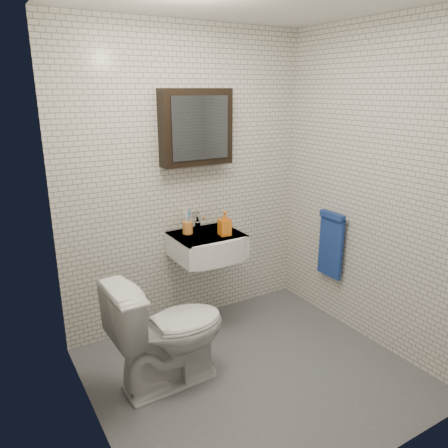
# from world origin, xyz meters

# --- Properties ---
(ground) EXTENTS (2.20, 2.00, 0.01)m
(ground) POSITION_xyz_m (0.00, 0.00, 0.01)
(ground) COLOR #505258
(ground) RESTS_ON ground
(room_shell) EXTENTS (2.22, 2.02, 2.51)m
(room_shell) POSITION_xyz_m (0.00, 0.00, 1.47)
(room_shell) COLOR silver
(room_shell) RESTS_ON ground
(washbasin) EXTENTS (0.55, 0.50, 0.20)m
(washbasin) POSITION_xyz_m (0.05, 0.73, 0.76)
(washbasin) COLOR white
(washbasin) RESTS_ON room_shell
(faucet) EXTENTS (0.06, 0.20, 0.15)m
(faucet) POSITION_xyz_m (0.05, 0.93, 0.92)
(faucet) COLOR silver
(faucet) RESTS_ON washbasin
(mirror_cabinet) EXTENTS (0.60, 0.15, 0.60)m
(mirror_cabinet) POSITION_xyz_m (0.05, 0.93, 1.70)
(mirror_cabinet) COLOR black
(mirror_cabinet) RESTS_ON room_shell
(towel_rail) EXTENTS (0.09, 0.30, 0.58)m
(towel_rail) POSITION_xyz_m (1.04, 0.35, 0.72)
(towel_rail) COLOR silver
(towel_rail) RESTS_ON room_shell
(toothbrush_cup) EXTENTS (0.10, 0.10, 0.23)m
(toothbrush_cup) POSITION_xyz_m (-0.08, 0.86, 0.91)
(toothbrush_cup) COLOR orange
(toothbrush_cup) RESTS_ON washbasin
(soap_bottle) EXTENTS (0.10, 0.10, 0.20)m
(soap_bottle) POSITION_xyz_m (0.16, 0.67, 0.95)
(soap_bottle) COLOR #E05717
(soap_bottle) RESTS_ON washbasin
(toilet) EXTENTS (0.82, 0.48, 0.82)m
(toilet) POSITION_xyz_m (-0.55, 0.23, 0.41)
(toilet) COLOR white
(toilet) RESTS_ON ground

